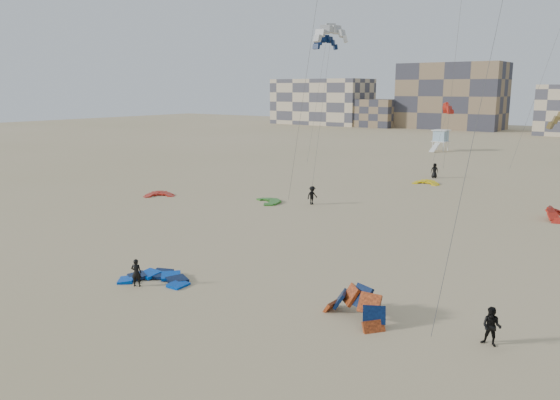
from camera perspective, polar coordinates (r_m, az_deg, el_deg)
The scene contains 18 objects.
ground at distance 31.72m, azimuth -12.19°, elevation -9.06°, with size 320.00×320.00×0.00m, color tan.
kite_ground_blue at distance 32.97m, azimuth -12.89°, elevation -8.28°, with size 3.80×3.95×0.64m, color blue, non-canonical shape.
kite_ground_orange at distance 27.48m, azimuth 7.79°, elevation -12.21°, with size 3.62×2.53×2.55m, color #E9571F, non-canonical shape.
kite_ground_red at distance 58.47m, azimuth -12.50°, elevation 0.40°, with size 2.82×2.95×0.73m, color red, non-canonical shape.
kite_ground_green at distance 53.95m, azimuth -1.20°, elevation -0.24°, with size 3.08×3.27×0.42m, color #3E7E21, non-canonical shape.
kite_ground_red_far at distance 52.42m, azimuth 27.02°, elevation -1.87°, with size 2.97×2.64×1.69m, color red, non-canonical shape.
kite_ground_yellow at distance 66.62m, azimuth 15.00°, elevation 1.63°, with size 2.90×3.00×0.73m, color yellow, non-canonical shape.
kitesurfer_main at distance 32.19m, azimuth -14.78°, elevation -7.35°, with size 0.59×0.39×1.61m, color black.
kitesurfer_b at distance 26.01m, azimuth 21.24°, elevation -12.23°, with size 0.85×0.67×1.76m, color black.
kitesurfer_c at distance 52.92m, azimuth 3.38°, elevation 0.49°, with size 1.15×0.66×1.79m, color black.
kitesurfer_e at distance 71.28m, azimuth 15.85°, elevation 2.98°, with size 0.92×0.60×1.88m, color black.
kite_fly_grey at distance 66.23m, azimuth 5.37°, elevation 16.77°, with size 6.27×11.91×17.57m.
kite_fly_navy at distance 81.24m, azimuth 4.81°, elevation 15.93°, with size 4.87×8.84×17.49m.
kite_fly_red at distance 86.93m, azimuth 17.13°, elevation 9.05°, with size 4.41×9.15×8.23m.
lifeguard_tower_far at distance 103.00m, azimuth 16.42°, elevation 5.99°, with size 2.84×5.25×3.79m.
condo_west_a at distance 175.85m, azimuth 4.41°, elevation 10.20°, with size 30.00×15.00×14.00m, color beige.
condo_west_b at distance 162.27m, azimuth 17.49°, elevation 10.31°, with size 28.00×14.00×18.00m, color #816A4E.
condo_fill_left at distance 164.51m, azimuth 10.02°, elevation 8.93°, with size 12.00×10.00×8.00m, color #816A4E.
Camera 1 is at (22.41, -19.55, 11.02)m, focal length 35.00 mm.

